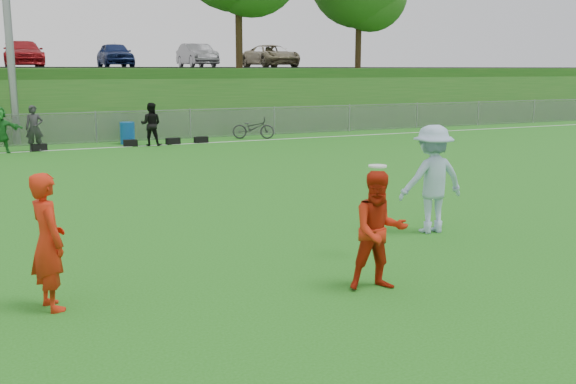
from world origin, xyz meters
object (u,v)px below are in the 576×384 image
player_red_left (48,242)px  frisbee (378,166)px  player_red_center (379,231)px  recycling_bin (127,133)px  bicycle (253,128)px  player_blue (432,179)px

player_red_left → frisbee: size_ratio=5.93×
player_red_center → recycling_bin: bearing=102.6°
recycling_bin → bicycle: bearing=-3.2°
player_red_left → player_blue: bearing=-95.7°
player_red_center → recycling_bin: 19.10m
player_red_center → recycling_bin: player_red_center is taller
player_blue → player_red_left: bearing=13.8°
player_blue → frisbee: bearing=31.3°
bicycle → player_red_center: bearing=-170.0°
player_red_center → player_blue: player_blue is taller
frisbee → bicycle: 18.11m
recycling_bin → player_red_left: bearing=-103.8°
recycling_bin → bicycle: size_ratio=0.49×
player_red_left → bicycle: size_ratio=0.96×
player_red_left → bicycle: bearing=-44.6°
player_blue → frisbee: player_blue is taller
frisbee → bicycle: size_ratio=0.16×
player_red_center → frisbee: player_red_center is taller
recycling_bin → frisbee: bearing=-88.2°
frisbee → player_blue: bearing=27.5°
player_red_left → frisbee: 5.02m
player_red_left → bicycle: (9.77, 17.69, -0.40)m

